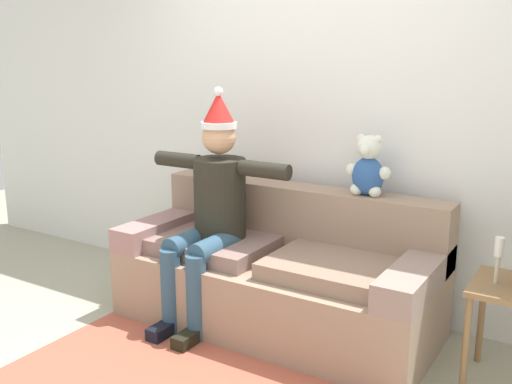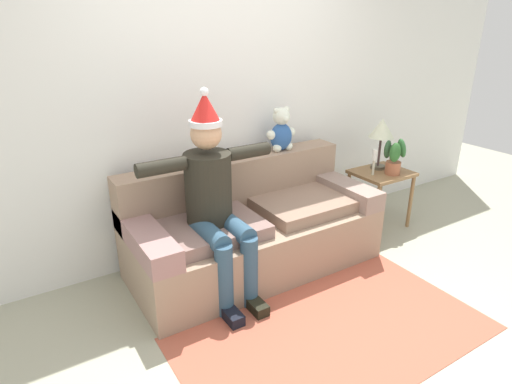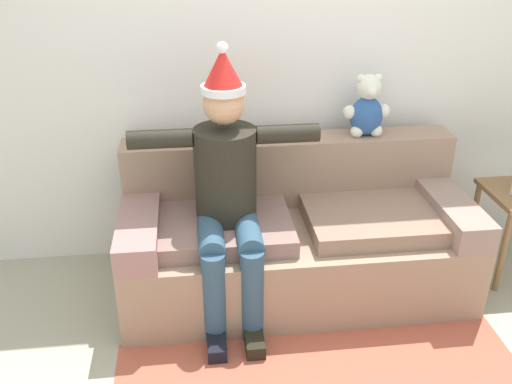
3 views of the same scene
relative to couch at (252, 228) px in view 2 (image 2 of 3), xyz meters
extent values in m
plane|color=#A4A38B|center=(0.00, -1.03, -0.34)|extent=(10.00, 10.00, 0.00)
cube|color=white|center=(0.00, 0.52, 1.01)|extent=(7.00, 0.10, 2.70)
cube|color=gray|center=(0.00, -0.05, -0.12)|extent=(2.02, 0.89, 0.44)
cube|color=#9B7D67|center=(0.00, 0.27, 0.32)|extent=(2.02, 0.24, 0.42)
cube|color=gray|center=(-0.90, -0.05, 0.19)|extent=(0.22, 0.89, 0.16)
cube|color=gray|center=(0.90, -0.05, 0.19)|extent=(0.22, 0.89, 0.16)
cube|color=#876961|center=(-0.45, -0.10, 0.16)|extent=(0.81, 0.62, 0.10)
cube|color=#8D705D|center=(0.45, -0.10, 0.16)|extent=(0.81, 0.62, 0.10)
cylinder|color=#28251D|center=(-0.41, -0.07, 0.47)|extent=(0.34, 0.34, 0.52)
sphere|color=tan|center=(-0.41, -0.07, 0.87)|extent=(0.22, 0.22, 0.22)
cylinder|color=white|center=(-0.41, -0.07, 0.94)|extent=(0.23, 0.23, 0.04)
cone|color=red|center=(-0.41, -0.07, 1.05)|extent=(0.21, 0.21, 0.20)
sphere|color=white|center=(-0.41, -0.07, 1.15)|extent=(0.06, 0.06, 0.06)
cylinder|color=#305169|center=(-0.51, -0.27, 0.21)|extent=(0.14, 0.40, 0.14)
cylinder|color=#305169|center=(-0.51, -0.47, -0.07)|extent=(0.13, 0.13, 0.54)
cube|color=black|center=(-0.51, -0.55, -0.30)|extent=(0.10, 0.24, 0.08)
cylinder|color=#305169|center=(-0.31, -0.27, 0.21)|extent=(0.14, 0.40, 0.14)
cylinder|color=#305169|center=(-0.31, -0.47, -0.07)|extent=(0.13, 0.13, 0.54)
cube|color=black|center=(-0.31, -0.55, -0.30)|extent=(0.10, 0.24, 0.08)
cylinder|color=#28251D|center=(-0.75, -0.07, 0.69)|extent=(0.34, 0.10, 0.10)
cylinder|color=#28251D|center=(-0.07, -0.07, 0.69)|extent=(0.34, 0.10, 0.10)
ellipsoid|color=#2C5698|center=(0.47, 0.27, 0.65)|extent=(0.20, 0.16, 0.24)
sphere|color=silver|center=(0.47, 0.27, 0.83)|extent=(0.15, 0.15, 0.15)
sphere|color=silver|center=(0.47, 0.21, 0.82)|extent=(0.07, 0.07, 0.07)
sphere|color=silver|center=(0.42, 0.27, 0.88)|extent=(0.05, 0.05, 0.05)
sphere|color=silver|center=(0.52, 0.27, 0.88)|extent=(0.05, 0.05, 0.05)
sphere|color=silver|center=(0.36, 0.27, 0.68)|extent=(0.08, 0.08, 0.08)
sphere|color=silver|center=(0.41, 0.24, 0.56)|extent=(0.08, 0.08, 0.08)
sphere|color=silver|center=(0.57, 0.27, 0.68)|extent=(0.08, 0.08, 0.08)
sphere|color=silver|center=(0.53, 0.24, 0.56)|extent=(0.08, 0.08, 0.08)
cube|color=olive|center=(1.45, -0.04, 0.22)|extent=(0.53, 0.45, 0.03)
cylinder|color=olive|center=(1.22, -0.23, -0.07)|extent=(0.04, 0.04, 0.54)
cylinder|color=olive|center=(1.69, -0.23, -0.07)|extent=(0.04, 0.04, 0.54)
cylinder|color=olive|center=(1.22, 0.16, -0.07)|extent=(0.04, 0.04, 0.54)
cylinder|color=olive|center=(1.69, 0.16, -0.07)|extent=(0.04, 0.04, 0.54)
cylinder|color=#534E3D|center=(1.49, 0.05, 0.25)|extent=(0.14, 0.14, 0.03)
cylinder|color=#513E3E|center=(1.49, 0.05, 0.40)|extent=(0.02, 0.02, 0.28)
cone|color=beige|center=(1.49, 0.05, 0.64)|extent=(0.24, 0.24, 0.18)
cylinder|color=#A65E40|center=(1.48, -0.13, 0.29)|extent=(0.14, 0.14, 0.12)
ellipsoid|color=#2D6432|center=(1.55, -0.15, 0.48)|extent=(0.11, 0.15, 0.20)
ellipsoid|color=#2C5330|center=(1.46, -0.07, 0.46)|extent=(0.13, 0.10, 0.19)
ellipsoid|color=#2B6028|center=(1.45, -0.17, 0.46)|extent=(0.16, 0.15, 0.20)
cylinder|color=beige|center=(1.31, -0.06, 0.31)|extent=(0.02, 0.02, 0.15)
cylinder|color=white|center=(1.31, -0.06, 0.43)|extent=(0.04, 0.04, 0.10)
cylinder|color=beige|center=(1.60, 0.00, 0.29)|extent=(0.02, 0.02, 0.11)
cylinder|color=white|center=(1.60, 0.00, 0.39)|extent=(0.04, 0.04, 0.10)
cube|color=#AF5640|center=(0.00, -1.05, -0.33)|extent=(2.06, 1.16, 0.01)
camera|label=1|loc=(1.72, -3.06, 1.36)|focal=40.52mm
camera|label=2|loc=(-1.66, -2.72, 1.61)|focal=30.25mm
camera|label=3|loc=(-0.58, -2.89, 1.76)|focal=39.80mm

